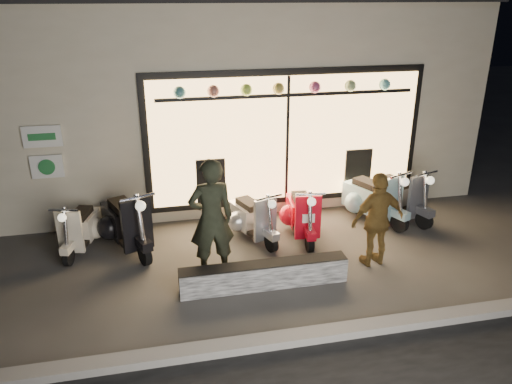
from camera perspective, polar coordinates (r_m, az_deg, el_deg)
ground at (r=8.33m, az=1.56°, el=-8.18°), size 40.00×40.00×0.00m
kerb at (r=6.70m, az=5.76°, el=-16.09°), size 40.00×0.25×0.12m
shop_building at (r=12.28m, az=-3.93°, el=12.13°), size 10.20×6.23×4.20m
graffiti_barrier at (r=7.64m, az=0.93°, el=-9.46°), size 2.56×0.28×0.40m
scooter_silver at (r=9.06m, az=-0.67°, el=-2.82°), size 0.73×1.34×0.96m
scooter_red at (r=9.21m, az=5.23°, el=-2.35°), size 0.53×1.42×1.01m
scooter_black at (r=9.00m, az=-14.75°, el=-3.28°), size 0.90×1.57×1.14m
scooter_cream at (r=9.23m, az=-19.28°, el=-3.75°), size 0.63×1.30×0.93m
scooter_blue at (r=10.03m, az=12.82°, el=-0.58°), size 0.86×1.49×1.08m
scooter_grey at (r=10.30m, az=15.65°, el=-0.31°), size 0.79×1.47×1.06m
man at (r=7.64m, az=-5.12°, el=-3.07°), size 0.74×0.53×1.92m
woman at (r=8.21m, az=13.73°, el=-3.10°), size 0.97×0.52×1.58m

